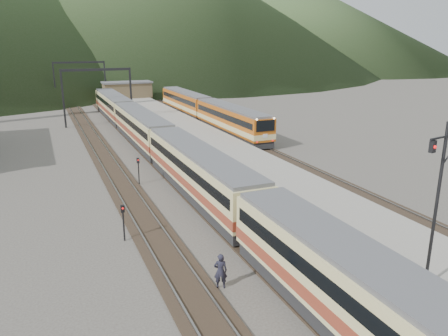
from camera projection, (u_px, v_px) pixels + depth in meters
name	position (u px, v px, depth m)	size (l,w,h in m)	color
track_main	(144.00, 145.00, 50.33)	(2.60, 200.00, 0.23)	black
track_far	(99.00, 149.00, 48.46)	(2.60, 200.00, 0.23)	black
track_second	(234.00, 137.00, 54.64)	(2.60, 200.00, 0.23)	black
platform	(195.00, 140.00, 50.54)	(8.00, 100.00, 1.00)	gray
gantry_near	(97.00, 86.00, 61.01)	(9.55, 0.25, 8.00)	black
gantry_far	(80.00, 74.00, 83.12)	(9.55, 0.25, 8.00)	black
station_shed	(127.00, 89.00, 85.36)	(9.40, 4.40, 3.10)	brown
hill_c	(272.00, 16.00, 235.04)	(160.00, 160.00, 50.00)	#314C21
main_train	(164.00, 145.00, 41.75)	(2.83, 77.63, 3.46)	#D2C683
second_train	(206.00, 111.00, 63.16)	(2.67, 36.45, 3.26)	#AC5212
signal_mast	(439.00, 190.00, 18.21)	(2.17, 0.57, 7.40)	black
short_signal_b	(138.00, 167.00, 36.21)	(0.26, 0.22, 2.27)	black
short_signal_c	(123.00, 218.00, 25.77)	(0.23, 0.18, 2.27)	black
worker	(220.00, 271.00, 20.91)	(0.65, 0.43, 1.79)	#1E1E2C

